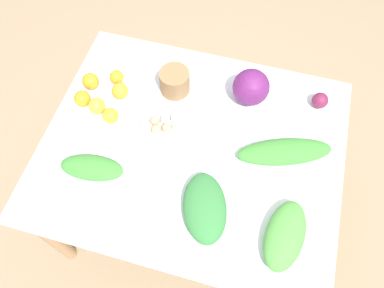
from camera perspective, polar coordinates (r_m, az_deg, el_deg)
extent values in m
plane|color=#937A5B|center=(2.24, 0.00, -9.21)|extent=(8.00, 8.00, 0.00)
cube|color=silver|center=(1.59, 0.00, -0.61)|extent=(1.25, 1.03, 0.03)
cylinder|color=tan|center=(2.15, 18.08, 1.59)|extent=(0.06, 0.06, 0.70)
cylinder|color=tan|center=(2.25, -10.98, 8.29)|extent=(0.06, 0.06, 0.70)
cylinder|color=tan|center=(1.94, -20.67, -13.17)|extent=(0.06, 0.06, 0.70)
sphere|color=#601E5B|center=(1.66, 8.98, 8.54)|extent=(0.16, 0.16, 0.16)
cube|color=#A8A8A3|center=(1.59, -5.46, 2.13)|extent=(0.27, 0.19, 0.06)
sphere|color=white|center=(1.56, -2.57, 4.05)|extent=(0.04, 0.04, 0.04)
sphere|color=white|center=(1.56, -4.13, 3.81)|extent=(0.04, 0.04, 0.04)
sphere|color=tan|center=(1.56, -5.68, 3.57)|extent=(0.04, 0.04, 0.04)
sphere|color=white|center=(1.56, -7.24, 3.33)|extent=(0.04, 0.04, 0.04)
sphere|color=white|center=(1.57, -8.79, 3.09)|extent=(0.04, 0.04, 0.04)
sphere|color=white|center=(1.54, -2.33, 2.72)|extent=(0.04, 0.04, 0.04)
sphere|color=tan|center=(1.54, -3.90, 2.48)|extent=(0.04, 0.04, 0.04)
sphere|color=tan|center=(1.54, -5.48, 2.24)|extent=(0.04, 0.04, 0.04)
sphere|color=white|center=(1.54, -7.06, 2.00)|extent=(0.04, 0.04, 0.04)
sphere|color=white|center=(1.54, -8.63, 1.75)|extent=(0.04, 0.04, 0.04)
cylinder|color=olive|center=(1.69, -2.65, 9.49)|extent=(0.14, 0.14, 0.11)
ellipsoid|color=#3D8433|center=(1.55, -15.03, -3.50)|extent=(0.27, 0.14, 0.06)
ellipsoid|color=#4C933D|center=(1.43, 13.98, -13.35)|extent=(0.17, 0.29, 0.08)
ellipsoid|color=#3D8433|center=(1.57, 13.90, -1.15)|extent=(0.41, 0.25, 0.06)
ellipsoid|color=#337538|center=(1.43, 1.96, -9.66)|extent=(0.25, 0.32, 0.08)
sphere|color=maroon|center=(1.75, 18.93, 6.30)|extent=(0.07, 0.07, 0.07)
sphere|color=orange|center=(1.71, -10.91, 7.95)|extent=(0.08, 0.08, 0.08)
sphere|color=#F9A833|center=(1.69, -14.28, 5.64)|extent=(0.07, 0.07, 0.07)
sphere|color=orange|center=(1.73, -16.37, 6.66)|extent=(0.07, 0.07, 0.07)
sphere|color=orange|center=(1.65, -12.31, 4.25)|extent=(0.07, 0.07, 0.07)
sphere|color=orange|center=(1.77, -11.42, 9.96)|extent=(0.06, 0.06, 0.06)
sphere|color=orange|center=(1.78, -15.20, 9.21)|extent=(0.08, 0.08, 0.08)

